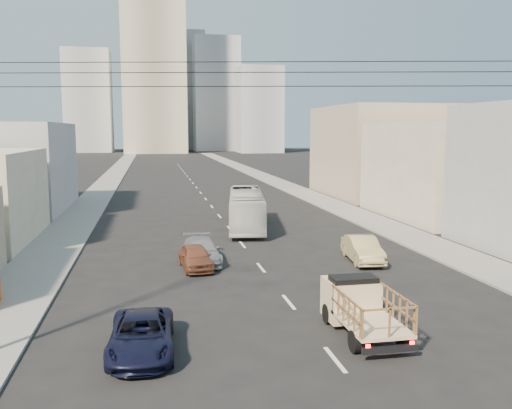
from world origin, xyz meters
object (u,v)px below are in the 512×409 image
object	(u,v)px
flatbed_pickup	(362,304)
navy_pickup	(142,335)
sedan_tan	(363,249)
sedan_brown	(196,257)
sedan_grey	(201,251)
city_bus	(246,209)

from	to	relation	value
flatbed_pickup	navy_pickup	size ratio (longest dim) A/B	0.98
navy_pickup	sedan_tan	distance (m)	15.98
flatbed_pickup	sedan_tan	bearing A→B (deg)	67.75
sedan_brown	sedan_grey	world-z (taller)	sedan_grey
city_bus	sedan_grey	distance (m)	10.94
flatbed_pickup	sedan_grey	bearing A→B (deg)	111.87
flatbed_pickup	sedan_brown	bearing A→B (deg)	116.24
navy_pickup	flatbed_pickup	bearing A→B (deg)	4.21
flatbed_pickup	navy_pickup	world-z (taller)	flatbed_pickup
flatbed_pickup	navy_pickup	distance (m)	7.82
sedan_brown	sedan_tan	bearing A→B (deg)	-6.03
navy_pickup	sedan_grey	size ratio (longest dim) A/B	0.98
sedan_brown	sedan_tan	world-z (taller)	sedan_tan
sedan_tan	sedan_grey	world-z (taller)	sedan_tan
sedan_tan	sedan_grey	distance (m)	9.05
sedan_grey	sedan_tan	bearing A→B (deg)	-11.39
navy_pickup	sedan_grey	bearing A→B (deg)	77.66
sedan_tan	city_bus	bearing A→B (deg)	118.07
flatbed_pickup	sedan_brown	world-z (taller)	flatbed_pickup
flatbed_pickup	sedan_tan	xyz separation A→B (m)	(4.19, 10.25, -0.38)
sedan_brown	sedan_grey	size ratio (longest dim) A/B	0.81
flatbed_pickup	city_bus	world-z (taller)	city_bus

